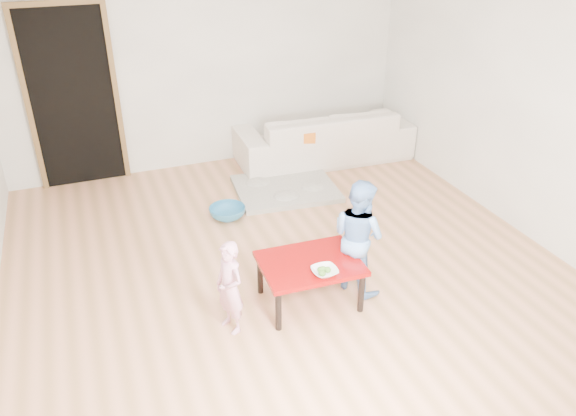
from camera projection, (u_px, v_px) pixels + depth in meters
floor at (280, 258)px, 5.38m from camera, size 5.00×5.00×0.01m
back_wall at (208, 62)px, 6.81m from camera, size 5.00×0.02×2.60m
right_wall at (516, 98)px, 5.56m from camera, size 0.02×5.00×2.60m
doorway at (73, 99)px, 6.41m from camera, size 1.02×0.08×2.11m
sofa at (323, 135)px, 7.34m from camera, size 2.30×0.97×0.66m
cushion at (295, 133)px, 6.95m from camera, size 0.58×0.55×0.13m
red_table at (310, 282)px, 4.70m from camera, size 0.84×0.65×0.41m
bowl at (325, 272)px, 4.43m from camera, size 0.20×0.20×0.05m
broccoli at (325, 271)px, 4.43m from camera, size 0.12×0.12×0.06m
child_pink at (230, 288)px, 4.31m from camera, size 0.28×0.34×0.79m
child_blue at (358, 236)px, 4.75m from camera, size 0.54×0.61×1.03m
basin at (227, 212)px, 6.05m from camera, size 0.39×0.39×0.12m
blanket at (286, 189)px, 6.64m from camera, size 1.24×1.07×0.06m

